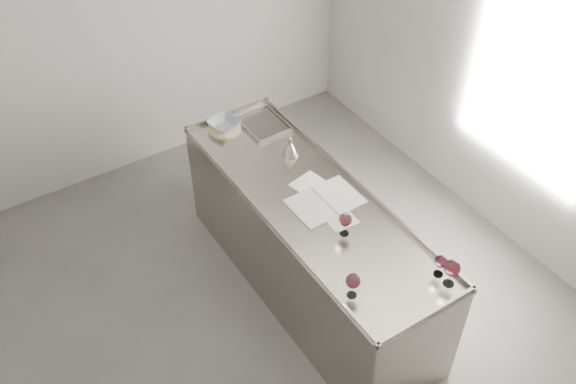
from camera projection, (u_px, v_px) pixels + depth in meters
room_shell at (271, 203)px, 3.74m from camera, size 4.54×5.04×2.84m
counter at (309, 246)px, 4.75m from camera, size 0.77×2.42×0.97m
wine_glass_left at (353, 281)px, 3.73m from camera, size 0.09×0.09×0.18m
wine_glass_middle at (345, 220)px, 4.11m from camera, size 0.09×0.09×0.17m
wine_glass_right at (452, 268)px, 3.78m from camera, size 0.10×0.10×0.20m
wine_glass_small at (441, 262)px, 3.86m from camera, size 0.08×0.08×0.16m
notebook at (325, 201)px, 4.41m from camera, size 0.48×0.34×0.02m
loose_paper_top at (315, 188)px, 4.52m from camera, size 0.28×0.36×0.00m
loose_paper_under at (337, 215)px, 4.31m from camera, size 0.20×0.28×0.00m
trivet at (225, 128)px, 5.03m from camera, size 0.34×0.34×0.02m
ceramic_bowl at (224, 124)px, 5.01m from camera, size 0.28×0.28×0.06m
wine_funnel at (290, 149)px, 4.76m from camera, size 0.13×0.13×0.19m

